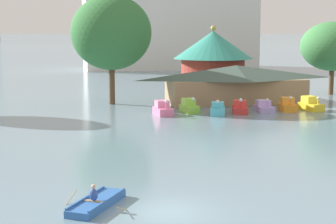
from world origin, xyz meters
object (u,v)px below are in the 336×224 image
at_px(rowboat_with_rower, 97,203).
at_px(pedal_boat_lavender, 264,107).
at_px(pedal_boat_lime, 189,107).
at_px(green_roof_pavilion, 213,60).
at_px(pedal_boat_pink, 163,109).
at_px(pedal_boat_yellow, 310,105).
at_px(boathouse, 236,83).
at_px(shoreline_tree_right, 333,46).
at_px(pedal_boat_orange, 288,106).
at_px(background_building_block, 169,27).
at_px(shoreline_tree_mid, 111,33).
at_px(pedal_boat_red, 240,108).
at_px(pedal_boat_cyan, 218,110).

height_order(rowboat_with_rower, pedal_boat_lavender, pedal_boat_lavender).
xyz_separation_m(pedal_boat_lime, green_roof_pavilion, (6.45, 13.44, 4.07)).
distance_m(pedal_boat_pink, pedal_boat_yellow, 16.12).
xyz_separation_m(pedal_boat_lavender, boathouse, (-0.80, 6.92, 1.88)).
height_order(pedal_boat_lime, shoreline_tree_right, shoreline_tree_right).
relative_size(pedal_boat_orange, pedal_boat_yellow, 0.81).
distance_m(pedal_boat_lavender, background_building_block, 66.19).
relative_size(pedal_boat_pink, pedal_boat_yellow, 0.92).
bearing_deg(rowboat_with_rower, background_building_block, 17.31).
bearing_deg(pedal_boat_pink, shoreline_tree_mid, -162.54).
bearing_deg(shoreline_tree_mid, pedal_boat_yellow, -24.94).
bearing_deg(pedal_boat_red, shoreline_tree_right, 143.04).
distance_m(pedal_boat_lime, shoreline_tree_right, 26.18).
relative_size(pedal_boat_yellow, boathouse, 0.18).
height_order(pedal_boat_cyan, pedal_boat_red, pedal_boat_cyan).
bearing_deg(pedal_boat_lime, shoreline_tree_right, 109.91).
bearing_deg(pedal_boat_pink, pedal_boat_red, 80.84).
bearing_deg(boathouse, green_roof_pavilion, 96.19).
relative_size(pedal_boat_lime, shoreline_tree_right, 0.27).
xyz_separation_m(pedal_boat_lavender, pedal_boat_orange, (2.44, -0.59, 0.13)).
xyz_separation_m(pedal_boat_pink, shoreline_tree_mid, (-4.13, 9.37, 7.64)).
xyz_separation_m(pedal_boat_yellow, background_building_block, (-1.62, 66.01, 8.50)).
distance_m(pedal_boat_lime, green_roof_pavilion, 15.45).
xyz_separation_m(rowboat_with_rower, boathouse, (19.16, 35.62, 2.12)).
bearing_deg(pedal_boat_lavender, pedal_boat_lime, -88.55).
bearing_deg(pedal_boat_orange, shoreline_tree_right, 146.20).
height_order(pedal_boat_lavender, pedal_boat_yellow, pedal_boat_yellow).
height_order(pedal_boat_lime, pedal_boat_lavender, pedal_boat_lime).
xyz_separation_m(boathouse, background_building_block, (4.26, 58.61, 6.77)).
relative_size(pedal_boat_lime, pedal_boat_yellow, 0.84).
xyz_separation_m(rowboat_with_rower, shoreline_tree_mid, (4.80, 37.64, 8.01)).
relative_size(pedal_boat_lime, pedal_boat_cyan, 0.85).
bearing_deg(pedal_boat_pink, pedal_boat_orange, 82.99).
distance_m(pedal_boat_yellow, background_building_block, 66.58).
height_order(pedal_boat_lavender, shoreline_tree_right, shoreline_tree_right).
bearing_deg(shoreline_tree_right, rowboat_with_rower, -129.74).
bearing_deg(green_roof_pavilion, pedal_boat_yellow, -65.33).
bearing_deg(pedal_boat_pink, green_roof_pavilion, 140.42).
bearing_deg(shoreline_tree_mid, background_building_block, 71.78).
bearing_deg(background_building_block, pedal_boat_orange, -90.89).
height_order(pedal_boat_yellow, shoreline_tree_mid, shoreline_tree_mid).
xyz_separation_m(pedal_boat_orange, pedal_boat_yellow, (2.65, 0.11, 0.01)).
height_order(pedal_boat_pink, green_roof_pavilion, green_roof_pavilion).
height_order(pedal_boat_lavender, green_roof_pavilion, green_roof_pavilion).
bearing_deg(shoreline_tree_mid, pedal_boat_lime, -49.53).
distance_m(pedal_boat_pink, background_building_block, 68.07).
bearing_deg(pedal_boat_lavender, pedal_boat_red, -68.85).
bearing_deg(background_building_block, shoreline_tree_mid, -108.22).
xyz_separation_m(pedal_boat_orange, boathouse, (-3.24, 7.51, 1.75)).
height_order(pedal_boat_lime, pedal_boat_red, pedal_boat_lime).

